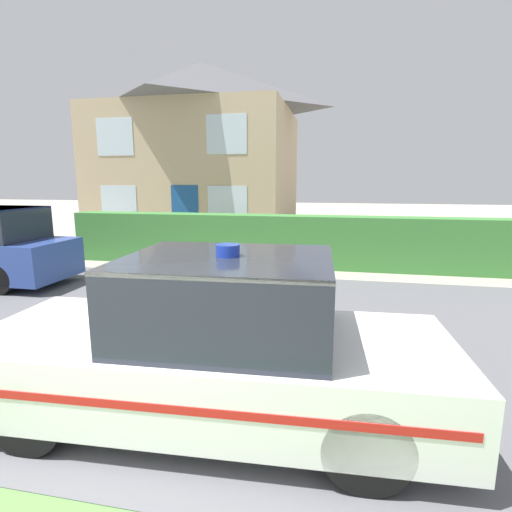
{
  "coord_description": "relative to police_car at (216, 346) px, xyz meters",
  "views": [
    {
      "loc": [
        1.65,
        -1.38,
        2.27
      ],
      "look_at": [
        0.37,
        4.89,
        1.05
      ],
      "focal_mm": 28.0,
      "sensor_mm": 36.0,
      "label": 1
    }
  ],
  "objects": [
    {
      "name": "police_car",
      "position": [
        0.0,
        0.0,
        0.0
      ],
      "size": [
        4.48,
        1.89,
        1.69
      ],
      "rotation": [
        0.0,
        0.0,
        3.19
      ],
      "color": "black",
      "rests_on": "road_strip"
    },
    {
      "name": "house_left",
      "position": [
        -4.72,
        13.37,
        2.86
      ],
      "size": [
        7.83,
        7.12,
        7.04
      ],
      "color": "tan",
      "rests_on": "ground"
    },
    {
      "name": "road_strip",
      "position": [
        -0.58,
        2.28,
        -0.72
      ],
      "size": [
        28.0,
        6.98,
        0.01
      ],
      "primitive_type": "cube",
      "color": "#5B5B60",
      "rests_on": "ground"
    },
    {
      "name": "garden_hedge",
      "position": [
        -0.05,
        7.04,
        -0.05
      ],
      "size": [
        12.41,
        0.74,
        1.36
      ],
      "primitive_type": "cube",
      "color": "#3D7F38",
      "rests_on": "ground"
    }
  ]
}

